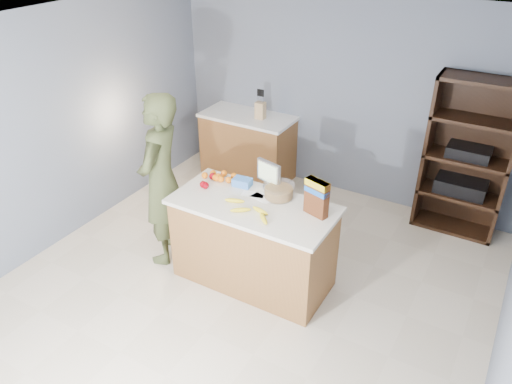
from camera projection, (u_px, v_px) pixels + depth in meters
The scene contains 15 objects.
floor at pixel (238, 296), 4.87m from camera, with size 4.50×5.00×0.02m, color beige.
walls at pixel (234, 141), 4.04m from camera, with size 4.52×5.02×2.51m.
counter_peninsula at pixel (253, 246), 4.89m from camera, with size 1.56×0.76×0.90m.
back_cabinet at pixel (248, 146), 6.81m from camera, with size 1.24×0.62×0.90m.
shelving_unit at pixel (467, 160), 5.52m from camera, with size 0.90×0.40×1.80m.
person at pixel (161, 181), 5.00m from camera, with size 0.67×0.44×1.83m, color #3D4525.
knife_block at pixel (260, 110), 6.43m from camera, with size 0.12×0.10×0.31m.
envelopes at pixel (257, 196), 4.76m from camera, with size 0.35×0.18×0.00m.
bananas at pixel (250, 210), 4.51m from camera, with size 0.57×0.27×0.04m.
apples at pixel (207, 182), 4.93m from camera, with size 0.12×0.26×0.07m.
oranges at pixel (219, 177), 5.04m from camera, with size 0.33×0.20×0.07m.
blue_carton at pixel (242, 182), 4.92m from camera, with size 0.18×0.12×0.08m, color blue.
salad_bowl at pixel (279, 191), 4.73m from camera, with size 0.30×0.30×0.13m.
tv at pixel (269, 173), 4.82m from camera, with size 0.28×0.12×0.28m.
cereal_box at pixel (317, 195), 4.38m from camera, with size 0.24×0.15×0.34m.
Camera 1 is at (2.01, -3.12, 3.32)m, focal length 35.00 mm.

